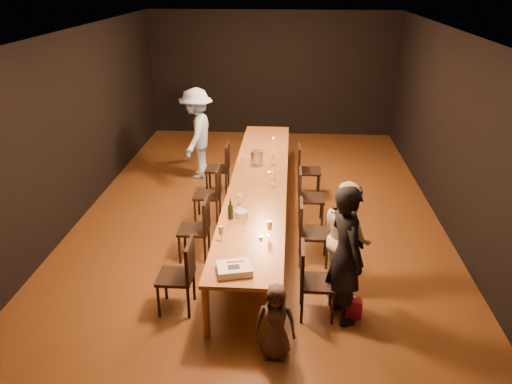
# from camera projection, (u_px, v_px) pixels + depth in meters

# --- Properties ---
(ground) EXTENTS (10.00, 10.00, 0.00)m
(ground) POSITION_uv_depth(u_px,v_px,m) (259.00, 221.00, 8.30)
(ground) COLOR #422110
(ground) RESTS_ON ground
(room_shell) EXTENTS (6.04, 10.04, 3.02)m
(room_shell) POSITION_uv_depth(u_px,v_px,m) (259.00, 98.00, 7.46)
(room_shell) COLOR black
(room_shell) RESTS_ON ground
(table) EXTENTS (0.90, 6.00, 0.75)m
(table) POSITION_uv_depth(u_px,v_px,m) (259.00, 182.00, 8.02)
(table) COLOR brown
(table) RESTS_ON ground
(chair_right_0) EXTENTS (0.42, 0.42, 0.93)m
(chair_right_0) POSITION_uv_depth(u_px,v_px,m) (318.00, 281.00, 5.87)
(chair_right_0) COLOR black
(chair_right_0) RESTS_ON ground
(chair_right_1) EXTENTS (0.42, 0.42, 0.93)m
(chair_right_1) POSITION_uv_depth(u_px,v_px,m) (314.00, 233.00, 6.97)
(chair_right_1) COLOR black
(chair_right_1) RESTS_ON ground
(chair_right_2) EXTENTS (0.42, 0.42, 0.93)m
(chair_right_2) POSITION_uv_depth(u_px,v_px,m) (311.00, 197.00, 8.06)
(chair_right_2) COLOR black
(chair_right_2) RESTS_ON ground
(chair_right_3) EXTENTS (0.42, 0.42, 0.93)m
(chair_right_3) POSITION_uv_depth(u_px,v_px,m) (309.00, 170.00, 9.16)
(chair_right_3) COLOR black
(chair_right_3) RESTS_ON ground
(chair_left_0) EXTENTS (0.42, 0.42, 0.93)m
(chair_left_0) POSITION_uv_depth(u_px,v_px,m) (175.00, 276.00, 5.98)
(chair_left_0) COLOR black
(chair_left_0) RESTS_ON ground
(chair_left_1) EXTENTS (0.42, 0.42, 0.93)m
(chair_left_1) POSITION_uv_depth(u_px,v_px,m) (194.00, 229.00, 7.07)
(chair_left_1) COLOR black
(chair_left_1) RESTS_ON ground
(chair_left_2) EXTENTS (0.42, 0.42, 0.93)m
(chair_left_2) POSITION_uv_depth(u_px,v_px,m) (207.00, 194.00, 8.17)
(chair_left_2) COLOR black
(chair_left_2) RESTS_ON ground
(chair_left_3) EXTENTS (0.42, 0.42, 0.93)m
(chair_left_3) POSITION_uv_depth(u_px,v_px,m) (217.00, 168.00, 9.26)
(chair_left_3) COLOR black
(chair_left_3) RESTS_ON ground
(woman_birthday) EXTENTS (0.60, 0.73, 1.71)m
(woman_birthday) POSITION_uv_depth(u_px,v_px,m) (346.00, 255.00, 5.68)
(woman_birthday) COLOR black
(woman_birthday) RESTS_ON ground
(woman_tan) EXTENTS (0.75, 0.86, 1.49)m
(woman_tan) POSITION_uv_depth(u_px,v_px,m) (347.00, 237.00, 6.29)
(woman_tan) COLOR beige
(woman_tan) RESTS_ON ground
(man_blue) EXTENTS (0.75, 1.20, 1.78)m
(man_blue) POSITION_uv_depth(u_px,v_px,m) (197.00, 134.00, 9.80)
(man_blue) COLOR #95BCE6
(man_blue) RESTS_ON ground
(child) EXTENTS (0.44, 0.30, 0.89)m
(child) POSITION_uv_depth(u_px,v_px,m) (276.00, 321.00, 5.23)
(child) COLOR #463227
(child) RESTS_ON ground
(gift_bag_red) EXTENTS (0.20, 0.11, 0.23)m
(gift_bag_red) POSITION_uv_depth(u_px,v_px,m) (353.00, 309.00, 5.96)
(gift_bag_red) COLOR #D01F45
(gift_bag_red) RESTS_ON ground
(gift_bag_blue) EXTENTS (0.24, 0.18, 0.28)m
(gift_bag_blue) POSITION_uv_depth(u_px,v_px,m) (336.00, 287.00, 6.33)
(gift_bag_blue) COLOR #24449D
(gift_bag_blue) RESTS_ON ground
(birthday_cake) EXTENTS (0.44, 0.39, 0.09)m
(birthday_cake) POSITION_uv_depth(u_px,v_px,m) (234.00, 269.00, 5.52)
(birthday_cake) COLOR white
(birthday_cake) RESTS_ON table
(plate_stack) EXTENTS (0.21, 0.21, 0.10)m
(plate_stack) POSITION_uv_depth(u_px,v_px,m) (241.00, 214.00, 6.75)
(plate_stack) COLOR silver
(plate_stack) RESTS_ON table
(champagne_bottle) EXTENTS (0.09, 0.09, 0.31)m
(champagne_bottle) POSITION_uv_depth(u_px,v_px,m) (230.00, 209.00, 6.66)
(champagne_bottle) COLOR black
(champagne_bottle) RESTS_ON table
(ice_bucket) EXTENTS (0.26, 0.26, 0.23)m
(ice_bucket) POSITION_uv_depth(u_px,v_px,m) (257.00, 157.00, 8.62)
(ice_bucket) COLOR silver
(ice_bucket) RESTS_ON table
(wineglass_0) EXTENTS (0.06, 0.06, 0.21)m
(wineglass_0) POSITION_uv_depth(u_px,v_px,m) (221.00, 234.00, 6.14)
(wineglass_0) COLOR beige
(wineglass_0) RESTS_ON table
(wineglass_1) EXTENTS (0.06, 0.06, 0.21)m
(wineglass_1) POSITION_uv_depth(u_px,v_px,m) (270.00, 229.00, 6.25)
(wineglass_1) COLOR beige
(wineglass_1) RESTS_ON table
(wineglass_2) EXTENTS (0.06, 0.06, 0.21)m
(wineglass_2) POSITION_uv_depth(u_px,v_px,m) (240.00, 201.00, 7.01)
(wineglass_2) COLOR silver
(wineglass_2) RESTS_ON table
(wineglass_3) EXTENTS (0.06, 0.06, 0.21)m
(wineglass_3) POSITION_uv_depth(u_px,v_px,m) (272.00, 178.00, 7.79)
(wineglass_3) COLOR beige
(wineglass_3) RESTS_ON table
(wineglass_4) EXTENTS (0.06, 0.06, 0.21)m
(wineglass_4) POSITION_uv_depth(u_px,v_px,m) (243.00, 161.00, 8.47)
(wineglass_4) COLOR silver
(wineglass_4) RESTS_ON table
(wineglass_5) EXTENTS (0.06, 0.06, 0.21)m
(wineglass_5) POSITION_uv_depth(u_px,v_px,m) (272.00, 158.00, 8.63)
(wineglass_5) COLOR silver
(wineglass_5) RESTS_ON table
(tealight_near) EXTENTS (0.05, 0.05, 0.03)m
(tealight_near) POSITION_uv_depth(u_px,v_px,m) (261.00, 238.00, 6.22)
(tealight_near) COLOR #B2B7B2
(tealight_near) RESTS_ON table
(tealight_mid) EXTENTS (0.05, 0.05, 0.03)m
(tealight_mid) POSITION_uv_depth(u_px,v_px,m) (269.00, 173.00, 8.22)
(tealight_mid) COLOR #B2B7B2
(tealight_mid) RESTS_ON table
(tealight_far) EXTENTS (0.05, 0.05, 0.03)m
(tealight_far) POSITION_uv_depth(u_px,v_px,m) (273.00, 139.00, 9.91)
(tealight_far) COLOR #B2B7B2
(tealight_far) RESTS_ON table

